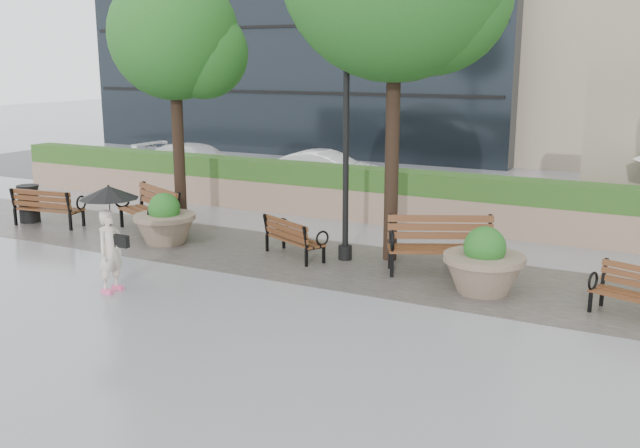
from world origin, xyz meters
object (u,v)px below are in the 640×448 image
at_px(bench_2, 294,246).
at_px(planter_right, 484,267).
at_px(planter_left, 165,224).
at_px(trash_bin, 29,205).
at_px(bench_3, 441,257).
at_px(pedestrian, 110,228).
at_px(bench_0, 49,215).
at_px(bench_1, 149,220).
at_px(car_right, 326,171).
at_px(car_left, 197,164).
at_px(lamppost, 346,173).

height_order(bench_2, planter_right, planter_right).
relative_size(planter_left, trash_bin, 1.52).
relative_size(bench_3, pedestrian, 1.15).
relative_size(bench_0, bench_1, 0.85).
xyz_separation_m(planter_right, trash_bin, (-11.67, 0.25, -0.02)).
height_order(planter_left, car_right, car_right).
xyz_separation_m(trash_bin, car_left, (0.09, 6.83, 0.19)).
xyz_separation_m(bench_2, trash_bin, (-7.58, -0.22, 0.21)).
bearing_deg(bench_2, car_left, -15.59).
height_order(bench_2, planter_left, planter_left).
distance_m(bench_0, trash_bin, 0.79).
bearing_deg(bench_0, car_right, -124.30).
bearing_deg(car_left, pedestrian, -148.99).
distance_m(planter_left, pedestrian, 3.48).
bearing_deg(bench_1, trash_bin, -147.08).
relative_size(bench_1, car_right, 0.57).
distance_m(bench_3, planter_right, 1.30).
height_order(bench_2, car_left, car_left).
distance_m(bench_1, lamppost, 5.35).
relative_size(bench_2, planter_right, 1.14).
height_order(trash_bin, car_left, car_left).
distance_m(bench_0, bench_1, 2.75).
bearing_deg(car_left, bench_2, -130.24).
bearing_deg(trash_bin, bench_2, 1.65).
bearing_deg(bench_3, bench_1, 154.56).
height_order(bench_0, planter_right, planter_right).
height_order(bench_0, pedestrian, pedestrian).
bearing_deg(bench_1, planter_left, -6.25).
relative_size(bench_2, car_right, 0.44).
height_order(car_right, pedestrian, pedestrian).
bearing_deg(bench_1, car_right, 105.96).
height_order(trash_bin, car_right, car_right).
xyz_separation_m(bench_0, planter_left, (3.67, -0.01, 0.17)).
height_order(bench_3, car_left, car_left).
height_order(bench_0, trash_bin, bench_0).
height_order(planter_left, pedestrian, pedestrian).
bearing_deg(pedestrian, trash_bin, 61.92).
xyz_separation_m(bench_3, pedestrian, (-4.81, -3.73, 0.82)).
relative_size(planter_right, trash_bin, 1.58).
xyz_separation_m(planter_left, trash_bin, (-4.43, 0.09, 0.00)).
relative_size(bench_0, trash_bin, 2.02).
bearing_deg(car_left, trash_bin, -179.57).
relative_size(bench_0, lamppost, 0.44).
bearing_deg(bench_2, trash_bin, 27.52).
relative_size(bench_1, trash_bin, 2.37).
xyz_separation_m(bench_1, lamppost, (5.14, 0.05, 1.49)).
distance_m(bench_0, lamppost, 8.00).
bearing_deg(planter_left, lamppost, 8.76).
height_order(bench_3, pedestrian, pedestrian).
bearing_deg(pedestrian, bench_2, -26.38).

